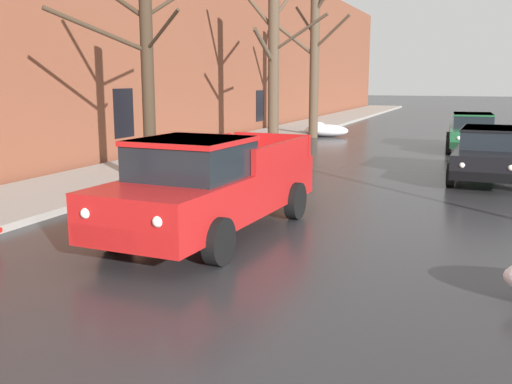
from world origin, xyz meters
The scene contains 11 objects.
left_sidewalk_slab centered at (-6.70, 18.00, 0.07)m, with size 3.11×80.00×0.14m, color gray.
brick_townhouse_facade centered at (-8.75, 18.00, 4.33)m, with size 0.63×80.00×8.66m.
snow_bank_near_corner_left centered at (-4.49, 26.77, 0.30)m, with size 2.12×1.03×0.68m.
snow_bank_mid_block_left centered at (-5.00, 16.50, 0.30)m, with size 2.99×1.45×0.61m.
snow_bank_along_right_kerb centered at (-4.70, 13.20, 0.41)m, with size 2.57×1.28×0.83m.
bare_tree_second_along_sidewalk centered at (-4.93, 11.70, 2.85)m, with size 3.02×2.99×5.27m.
bare_tree_mid_block centered at (-4.89, 20.59, 3.60)m, with size 3.94×3.53×6.87m.
bare_tree_far_down_block centered at (-4.87, 26.11, 3.62)m, with size 3.61×1.71×7.56m.
pickup_truck_red_approaching_near_lane centered at (-1.66, 8.47, 0.88)m, with size 2.28×5.48×1.76m.
sedan_black_parked_kerbside_close centered at (2.85, 16.35, 0.75)m, with size 1.96×4.48×1.42m.
sedan_green_parked_kerbside_mid centered at (2.22, 23.20, 0.75)m, with size 2.05×4.38×1.42m.
Camera 1 is at (2.78, -0.62, 2.71)m, focal length 41.31 mm.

